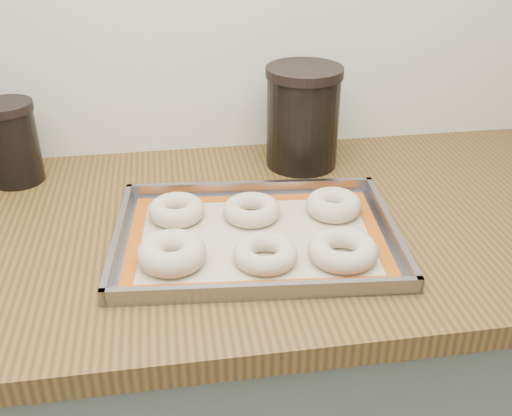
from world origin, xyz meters
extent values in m
cube|color=brown|center=(0.00, 1.68, 0.88)|extent=(3.06, 0.68, 0.04)
cube|color=gray|center=(0.22, 1.61, 0.90)|extent=(0.49, 0.37, 0.00)
cube|color=gray|center=(0.23, 1.76, 0.91)|extent=(0.46, 0.05, 0.02)
cube|color=gray|center=(0.20, 1.45, 0.91)|extent=(0.46, 0.05, 0.02)
cube|color=gray|center=(-0.01, 1.63, 0.91)|extent=(0.04, 0.33, 0.02)
cube|color=gray|center=(0.44, 1.58, 0.91)|extent=(0.04, 0.33, 0.02)
cube|color=#C6B793|center=(0.22, 1.61, 0.90)|extent=(0.44, 0.33, 0.00)
cube|color=#B0490B|center=(0.23, 1.74, 0.91)|extent=(0.42, 0.06, 0.00)
cube|color=#B0490B|center=(0.21, 1.47, 0.91)|extent=(0.42, 0.06, 0.00)
cube|color=#B0490B|center=(0.02, 1.62, 0.91)|extent=(0.04, 0.25, 0.00)
cube|color=#B0490B|center=(0.42, 1.59, 0.91)|extent=(0.04, 0.25, 0.00)
torus|color=beige|center=(0.08, 1.55, 0.92)|extent=(0.12, 0.12, 0.04)
torus|color=beige|center=(0.22, 1.53, 0.92)|extent=(0.12, 0.12, 0.03)
torus|color=beige|center=(0.34, 1.52, 0.92)|extent=(0.11, 0.11, 0.03)
torus|color=beige|center=(0.09, 1.69, 0.92)|extent=(0.10, 0.10, 0.03)
torus|color=beige|center=(0.22, 1.67, 0.92)|extent=(0.10, 0.10, 0.03)
torus|color=beige|center=(0.36, 1.66, 0.92)|extent=(0.10, 0.10, 0.04)
cylinder|color=black|center=(-0.21, 1.90, 0.97)|extent=(0.10, 0.10, 0.14)
cylinder|color=black|center=(-0.21, 1.90, 1.05)|extent=(0.10, 0.10, 0.02)
cylinder|color=black|center=(0.36, 1.89, 0.99)|extent=(0.14, 0.14, 0.19)
cylinder|color=black|center=(0.36, 1.89, 1.10)|extent=(0.15, 0.15, 0.02)
camera|label=1|loc=(0.09, 0.77, 1.43)|focal=42.00mm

